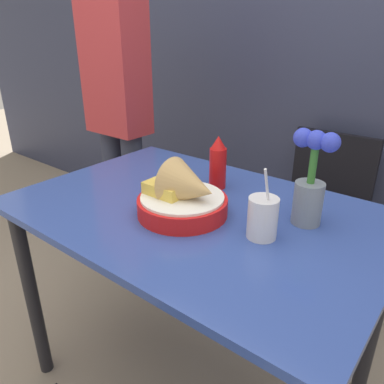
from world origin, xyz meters
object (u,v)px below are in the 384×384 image
at_px(drink_cup, 262,219).
at_px(chair_far_window, 322,204).
at_px(ketchup_bottle, 218,163).
at_px(person_standing, 118,101).
at_px(food_basket, 185,197).
at_px(flower_vase, 311,182).

bearing_deg(drink_cup, chair_far_window, 98.45).
xyz_separation_m(ketchup_bottle, drink_cup, (0.29, -0.21, -0.04)).
bearing_deg(person_standing, food_basket, -29.67).
height_order(drink_cup, person_standing, person_standing).
distance_m(chair_far_window, drink_cup, 0.96).
bearing_deg(drink_cup, flower_vase, 68.01).
relative_size(chair_far_window, food_basket, 3.07).
relative_size(chair_far_window, ketchup_bottle, 4.48).
xyz_separation_m(food_basket, ketchup_bottle, (-0.05, 0.24, 0.03)).
distance_m(drink_cup, flower_vase, 0.18).
height_order(ketchup_bottle, person_standing, person_standing).
distance_m(chair_far_window, ketchup_bottle, 0.79).
distance_m(chair_far_window, person_standing, 1.13).
bearing_deg(chair_far_window, food_basket, -96.90).
bearing_deg(chair_far_window, ketchup_bottle, -103.35).
relative_size(food_basket, ketchup_bottle, 1.46).
distance_m(ketchup_bottle, flower_vase, 0.36).
height_order(chair_far_window, drink_cup, drink_cup).
xyz_separation_m(ketchup_bottle, person_standing, (-0.77, 0.23, 0.09)).
relative_size(chair_far_window, flower_vase, 3.05).
bearing_deg(ketchup_bottle, flower_vase, -9.23).
bearing_deg(flower_vase, person_standing, 165.79).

